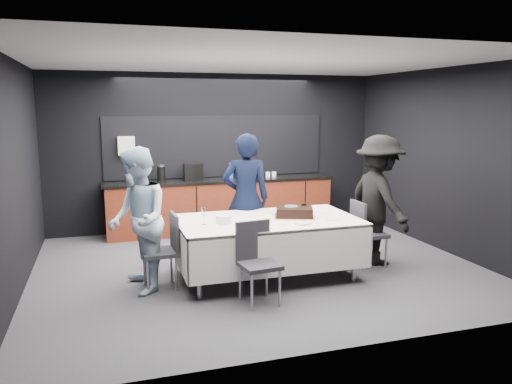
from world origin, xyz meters
TOP-DOWN VIEW (x-y plane):
  - ground at (0.00, 0.00)m, footprint 6.00×6.00m
  - room_shell at (0.00, 0.00)m, footprint 6.04×5.04m
  - kitchenette at (-0.02, 2.22)m, footprint 4.10×0.64m
  - party_table at (0.00, -0.40)m, footprint 2.32×1.32m
  - cake_assembly at (0.38, -0.38)m, footprint 0.62×0.56m
  - plate_stack at (-0.59, -0.46)m, footprint 0.21×0.21m
  - loose_plate_near at (-0.28, -0.69)m, footprint 0.22×0.22m
  - loose_plate_right_a at (0.86, -0.24)m, footprint 0.19×0.19m
  - loose_plate_right_b at (0.79, -0.67)m, footprint 0.20×0.20m
  - loose_plate_far at (0.14, -0.04)m, footprint 0.18×0.18m
  - fork_pile at (0.32, -0.85)m, footprint 0.20×0.16m
  - champagne_flute at (-0.85, -0.49)m, footprint 0.06×0.06m
  - chair_left at (-1.31, -0.40)m, footprint 0.44×0.44m
  - chair_right at (1.44, -0.37)m, footprint 0.43×0.43m
  - chair_near at (-0.38, -1.16)m, footprint 0.47×0.47m
  - person_center at (-0.08, 0.34)m, footprint 0.74×0.55m
  - person_left at (-1.64, -0.42)m, footprint 0.74×0.91m
  - person_right at (1.69, -0.29)m, footprint 0.77×1.23m

SIDE VIEW (x-z plane):
  - ground at x=0.00m, z-range 0.00..0.00m
  - chair_left at x=-1.31m, z-range 0.07..1.00m
  - chair_right at x=1.44m, z-range 0.07..1.00m
  - chair_near at x=-0.38m, z-range 0.07..1.00m
  - kitchenette at x=-0.02m, z-range -0.48..1.57m
  - party_table at x=0.00m, z-range 0.25..1.03m
  - loose_plate_near at x=-0.28m, z-range 0.78..0.79m
  - loose_plate_right_a at x=0.86m, z-range 0.78..0.79m
  - loose_plate_right_b at x=0.79m, z-range 0.78..0.79m
  - loose_plate_far at x=0.14m, z-range 0.78..0.79m
  - fork_pile at x=0.32m, z-range 0.78..0.81m
  - plate_stack at x=-0.59m, z-range 0.78..0.88m
  - cake_assembly at x=0.38m, z-range 0.76..0.93m
  - person_left at x=-1.64m, z-range 0.00..1.75m
  - person_right at x=1.69m, z-range 0.00..1.83m
  - person_center at x=-0.08m, z-range 0.00..1.85m
  - champagne_flute at x=-0.85m, z-range 0.83..1.05m
  - room_shell at x=0.00m, z-range 0.45..3.27m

